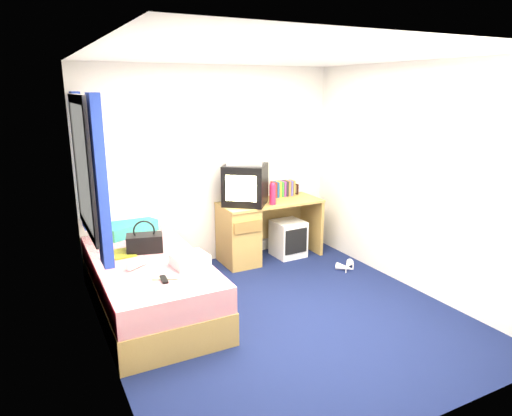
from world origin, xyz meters
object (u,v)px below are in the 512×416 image
water_bottle (137,264)px  desk (250,230)px  pillow (127,228)px  vcr (245,161)px  colour_swatch_fan (165,278)px  crt_tv (245,185)px  aerosol_can (263,194)px  handbag (145,242)px  picture_frame (295,189)px  remote_control (164,279)px  storage_cube (288,238)px  white_heels (347,266)px  pink_water_bottle (273,195)px  bed (150,285)px  towel (190,260)px  magazine (122,254)px

water_bottle → desk: bearing=29.6°
pillow → vcr: vcr is taller
desk → colour_swatch_fan: 1.96m
crt_tv → aerosol_can: size_ratio=4.09×
handbag → colour_swatch_fan: 0.77m
picture_frame → remote_control: (-2.26, -1.52, -0.27)m
desk → vcr: size_ratio=3.08×
storage_cube → remote_control: 2.39m
remote_control → white_heels: bearing=17.7°
handbag → water_bottle: size_ratio=1.95×
picture_frame → colour_swatch_fan: picture_frame is taller
pillow → crt_tv: (1.41, -0.16, 0.39)m
storage_cube → water_bottle: bearing=-160.3°
pillow → aerosol_can: (1.69, -0.09, 0.23)m
handbag → vcr: bearing=35.6°
crt_tv → colour_swatch_fan: bearing=-98.6°
picture_frame → white_heels: picture_frame is taller
desk → aerosol_can: aerosol_can is taller
picture_frame → water_bottle: picture_frame is taller
crt_tv → white_heels: 1.58m
storage_cube → remote_control: bearing=-150.1°
desk → vcr: 0.88m
pink_water_bottle → crt_tv: bearing=148.6°
bed → crt_tv: 1.75m
vcr → picture_frame: 0.98m
storage_cube → vcr: 1.20m
remote_control → aerosol_can: bearing=45.0°
colour_swatch_fan → white_heels: (2.37, 0.48, -0.51)m
desk → picture_frame: bearing=14.6°
storage_cube → white_heels: 0.86m
vcr → colour_swatch_fan: bearing=-105.4°
picture_frame → handbag: 2.35m
water_bottle → colour_swatch_fan: 0.40m
bed → picture_frame: bearing=22.6°
bed → towel: 0.57m
crt_tv → magazine: bearing=-123.7°
storage_cube → aerosol_can: 0.69m
picture_frame → white_heels: (0.12, -1.01, -0.78)m
pillow → storage_cube: 2.04m
colour_swatch_fan → remote_control: (-0.02, -0.03, 0.00)m
desk → water_bottle: desk is taller
aerosol_can → white_heels: aerosol_can is taller
picture_frame → towel: bearing=-156.1°
vcr → colour_swatch_fan: (-1.40, -1.29, -0.73)m
handbag → remote_control: bearing=-78.2°
magazine → water_bottle: (0.05, -0.42, 0.03)m
pink_water_bottle → magazine: bearing=-170.0°
magazine → white_heels: 2.64m
handbag → magazine: (-0.22, 0.02, -0.09)m
vcr → remote_control: 2.07m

